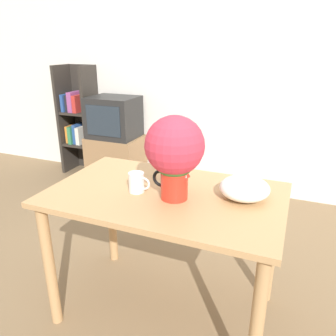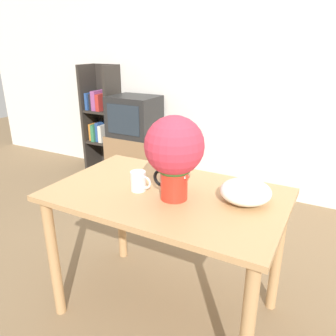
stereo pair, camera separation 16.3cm
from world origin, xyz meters
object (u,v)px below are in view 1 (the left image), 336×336
Objects in this scene: coffee_mug at (137,182)px; tv_set at (114,117)px; flower_vase at (175,152)px; white_bowl at (245,188)px.

coffee_mug is 0.23× the size of tv_set.
flower_vase is 3.54× the size of coffee_mug.
flower_vase is 0.40m from white_bowl.
flower_vase is 1.69× the size of white_bowl.
flower_vase is at bearing -158.28° from white_bowl.
coffee_mug is 0.48× the size of white_bowl.
flower_vase is at bearing -50.88° from tv_set.
white_bowl is at bearing -42.40° from tv_set.
tv_set is at bearing 137.60° from white_bowl.
flower_vase is 2.19m from tv_set.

